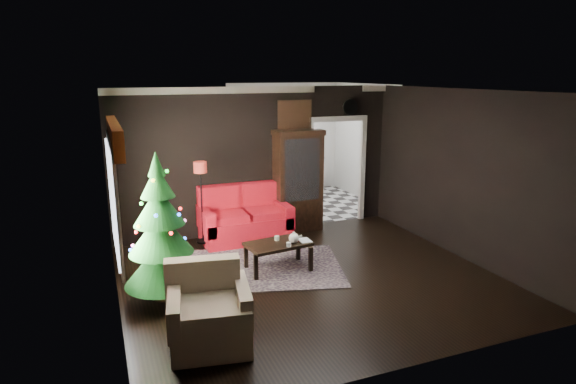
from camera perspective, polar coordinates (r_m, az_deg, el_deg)
name	(u,v)px	position (r m, az deg, el deg)	size (l,w,h in m)	color
floor	(310,278)	(7.57, 2.55, -10.01)	(5.50, 5.50, 0.00)	black
ceiling	(312,91)	(6.93, 2.80, 11.68)	(5.50, 5.50, 0.00)	white
wall_back	(257,161)	(9.41, -3.60, 3.63)	(5.50, 5.50, 0.00)	black
wall_front	(414,243)	(5.04, 14.45, -5.78)	(5.50, 5.50, 0.00)	black
wall_left	(111,208)	(6.53, -19.95, -1.72)	(5.50, 5.50, 0.00)	black
wall_right	(462,175)	(8.60, 19.63, 1.90)	(5.50, 5.50, 0.00)	black
doorway	(336,172)	(10.12, 5.63, 2.29)	(1.10, 0.10, 2.10)	silver
left_window	(113,200)	(6.71, -19.71, -0.85)	(0.05, 1.60, 1.40)	white
valance	(114,136)	(6.56, -19.59, 6.15)	(0.12, 2.10, 0.35)	#8C3510
kitchen_floor	(306,204)	(11.68, 2.16, -1.39)	(3.00, 3.00, 0.00)	silver
kitchen_window	(284,127)	(12.69, -0.43, 7.64)	(0.70, 0.06, 0.70)	white
rug	(263,267)	(7.94, -2.93, -8.78)	(2.49, 1.81, 0.01)	#2C1F25
loveseat	(245,214)	(9.08, -5.03, -2.60)	(1.70, 0.90, 1.00)	#790000
curio_cabinet	(298,183)	(9.54, 1.16, 1.04)	(0.90, 0.45, 1.90)	black
floor_lamp	(202,203)	(8.71, -10.04, -1.23)	(0.25, 0.25, 1.46)	black
christmas_tree	(160,229)	(6.64, -14.68, -4.23)	(1.01, 1.01, 1.93)	black
armchair	(210,308)	(5.75, -9.14, -13.19)	(0.92, 0.92, 0.94)	#C5B197
coffee_table	(278,256)	(7.78, -1.17, -7.45)	(0.98, 0.59, 0.44)	black
teapot	(294,238)	(7.66, 0.69, -5.35)	(0.18, 0.18, 0.17)	silver
cup_a	(277,238)	(7.81, -1.31, -5.39)	(0.08, 0.08, 0.07)	silver
cup_b	(289,244)	(7.54, 0.08, -6.14)	(0.07, 0.07, 0.06)	white
book	(299,234)	(7.70, 1.34, -4.98)	(0.18, 0.02, 0.24)	tan
wall_clock	(350,107)	(10.02, 7.23, 9.81)	(0.32, 0.32, 0.06)	white
painting	(294,115)	(9.51, 0.76, 8.93)	(0.62, 0.05, 0.52)	#B27B3C
kitchen_counter	(288,176)	(12.65, -0.01, 1.89)	(1.80, 0.60, 0.90)	white
kitchen_table	(300,193)	(11.20, 1.38, -0.06)	(0.70, 0.70, 0.75)	brown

